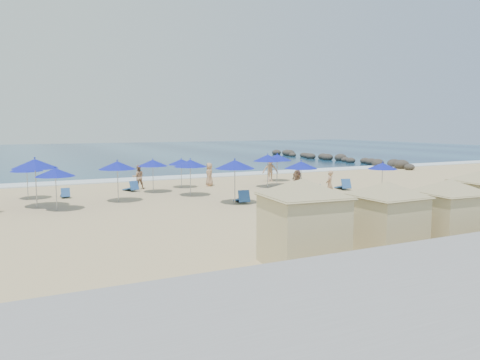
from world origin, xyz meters
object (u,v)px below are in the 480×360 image
cabana_0 (303,211)px  umbrella_5 (190,163)px  rock_jetty (332,158)px  umbrella_10 (268,158)px  trash_bin (313,220)px  beachgoer_1 (138,177)px  umbrella_2 (27,168)px  beachgoer_2 (298,180)px  cabana_1 (387,209)px  beachgoer_4 (209,174)px  umbrella_4 (153,163)px  umbrella_1 (55,172)px  cabana_2 (449,205)px  umbrella_8 (301,165)px  umbrella_13 (277,157)px  beachgoer_3 (270,169)px  umbrella_3 (117,165)px  umbrella_7 (181,162)px  umbrella_6 (235,164)px  beachgoer_5 (330,185)px  umbrella_0 (35,164)px  umbrella_11 (383,166)px  umbrella_9 (277,158)px

cabana_0 → umbrella_5: 15.08m
rock_jetty → umbrella_5: bearing=-142.8°
rock_jetty → umbrella_10: bearing=-137.0°
trash_bin → beachgoer_1: 15.91m
umbrella_2 → beachgoer_2: bearing=-20.2°
rock_jetty → cabana_1: (-24.16, -34.48, 1.18)m
beachgoer_4 → umbrella_4: bearing=-50.3°
umbrella_1 → umbrella_10: 14.24m
cabana_2 → umbrella_8: (1.72, 11.86, 0.43)m
beachgoer_2 → beachgoer_4: bearing=30.4°
umbrella_13 → beachgoer_2: bearing=-104.0°
umbrella_5 → umbrella_10: bearing=12.0°
cabana_1 → umbrella_1: size_ratio=1.91×
beachgoer_3 → beachgoer_2: bearing=-81.6°
umbrella_3 → umbrella_10: umbrella_3 is taller
cabana_1 → umbrella_3: bearing=111.0°
umbrella_7 → beachgoer_4: size_ratio=1.25×
cabana_0 → beachgoer_3: size_ratio=2.51×
umbrella_5 → umbrella_6: umbrella_6 is taller
umbrella_5 → beachgoer_5: 8.43m
cabana_1 → beachgoer_4: (1.56, 19.00, -0.72)m
trash_bin → umbrella_2: bearing=117.9°
cabana_2 → beachgoer_4: (-1.06, 19.29, -0.70)m
umbrella_10 → umbrella_1: bearing=-168.1°
umbrella_2 → umbrella_3: 5.60m
umbrella_0 → umbrella_3: size_ratio=1.12×
umbrella_11 → umbrella_0: bearing=166.5°
umbrella_3 → beachgoer_4: size_ratio=1.44×
trash_bin → umbrella_6: 7.47m
umbrella_9 → umbrella_13: 3.03m
trash_bin → umbrella_9: size_ratio=0.39×
umbrella_2 → umbrella_3: umbrella_3 is taller
umbrella_4 → umbrella_2: bearing=175.5°
umbrella_5 → umbrella_8: (5.62, -3.58, -0.05)m
umbrella_9 → beachgoer_2: bearing=-110.7°
trash_bin → umbrella_7: 14.99m
umbrella_2 → umbrella_6: 12.22m
cabana_0 → umbrella_11: size_ratio=2.26×
rock_jetty → umbrella_2: 38.10m
umbrella_11 → beachgoer_5: umbrella_11 is taller
umbrella_1 → umbrella_6: bearing=-13.8°
umbrella_1 → umbrella_13: umbrella_13 is taller
umbrella_11 → beachgoer_5: 3.87m
umbrella_6 → umbrella_7: 7.69m
beachgoer_4 → trash_bin: bearing=16.1°
umbrella_5 → umbrella_11: umbrella_5 is taller
beachgoer_2 → rock_jetty: bearing=-38.3°
umbrella_9 → beachgoer_4: bearing=-175.5°
cabana_0 → umbrella_6: (3.06, 11.14, 0.48)m
umbrella_2 → umbrella_8: umbrella_8 is taller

